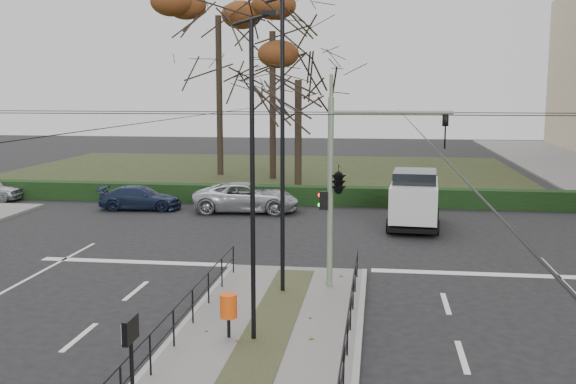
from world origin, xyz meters
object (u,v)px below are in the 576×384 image
(bare_tree_near, at_px, (298,88))
(streetlamp_median_near, at_px, (253,178))
(bare_tree_center, at_px, (272,42))
(info_panel, at_px, (131,343))
(streetlamp_median_far, at_px, (283,143))
(parked_car_third, at_px, (140,198))
(rust_tree, at_px, (218,16))
(traffic_light, at_px, (342,178))
(parked_car_fourth, at_px, (247,197))
(litter_bin, at_px, (229,307))
(white_van, at_px, (414,198))

(bare_tree_near, bearing_deg, streetlamp_median_near, -85.50)
(bare_tree_center, relative_size, bare_tree_near, 1.49)
(info_panel, distance_m, streetlamp_median_far, 9.40)
(streetlamp_median_far, relative_size, parked_car_third, 2.09)
(rust_tree, relative_size, bare_tree_near, 1.66)
(info_panel, bearing_deg, parked_car_third, 109.66)
(traffic_light, height_order, parked_car_fourth, traffic_light)
(traffic_light, height_order, parked_car_third, traffic_light)
(parked_car_fourth, relative_size, bare_tree_near, 0.60)
(litter_bin, relative_size, parked_car_third, 0.26)
(info_panel, height_order, white_van, white_van)
(info_panel, xyz_separation_m, bare_tree_near, (-0.77, 30.60, 4.46))
(streetlamp_median_near, xyz_separation_m, streetlamp_median_far, (0.14, 4.03, 0.53))
(bare_tree_near, bearing_deg, traffic_light, -79.62)
(litter_bin, xyz_separation_m, bare_tree_center, (-3.69, 30.27, 8.43))
(rust_tree, bearing_deg, parked_car_fourth, -71.45)
(litter_bin, bearing_deg, rust_tree, 103.74)
(white_van, xyz_separation_m, rust_tree, (-12.99, 16.86, 9.99))
(white_van, height_order, rust_tree, rust_tree)
(traffic_light, height_order, bare_tree_near, bare_tree_near)
(streetlamp_median_far, bearing_deg, parked_car_fourth, 105.59)
(parked_car_third, xyz_separation_m, bare_tree_center, (5.00, 12.56, 8.74))
(traffic_light, xyz_separation_m, rust_tree, (-10.26, 27.16, 7.81))
(rust_tree, relative_size, bare_tree_center, 1.11)
(streetlamp_median_far, bearing_deg, rust_tree, 107.10)
(info_panel, height_order, rust_tree, rust_tree)
(info_panel, distance_m, bare_tree_center, 36.07)
(rust_tree, bearing_deg, info_panel, -78.95)
(streetlamp_median_near, relative_size, bare_tree_near, 0.88)
(streetlamp_median_near, xyz_separation_m, bare_tree_near, (-2.03, 25.76, 2.19))
(parked_car_third, bearing_deg, streetlamp_median_near, -156.32)
(white_van, height_order, bare_tree_center, bare_tree_center)
(traffic_light, xyz_separation_m, litter_bin, (-2.46, -4.72, -2.60))
(litter_bin, relative_size, info_panel, 0.51)
(rust_tree, bearing_deg, litter_bin, -76.26)
(parked_car_fourth, height_order, bare_tree_near, bare_tree_near)
(info_panel, distance_m, rust_tree, 38.63)
(white_van, bearing_deg, bare_tree_near, 121.57)
(streetlamp_median_far, bearing_deg, litter_bin, -101.08)
(litter_bin, bearing_deg, bare_tree_center, 96.94)
(white_van, distance_m, rust_tree, 23.52)
(white_van, bearing_deg, rust_tree, 127.62)
(streetlamp_median_far, bearing_deg, white_van, 68.16)
(streetlamp_median_near, distance_m, rust_tree, 33.79)
(info_panel, distance_m, parked_car_fourth, 22.83)
(traffic_light, distance_m, parked_car_fourth, 14.47)
(streetlamp_median_near, height_order, rust_tree, rust_tree)
(parked_car_fourth, bearing_deg, bare_tree_near, -15.56)
(streetlamp_median_far, distance_m, bare_tree_near, 21.90)
(bare_tree_near, bearing_deg, bare_tree_center, 116.92)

